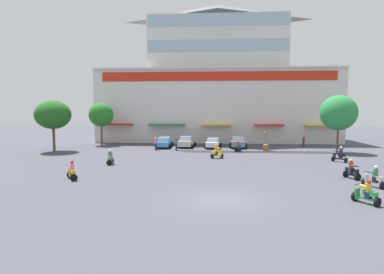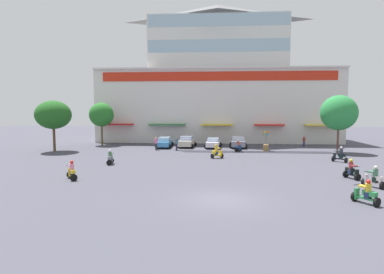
{
  "view_description": "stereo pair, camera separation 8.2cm",
  "coord_description": "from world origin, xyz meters",
  "px_view_note": "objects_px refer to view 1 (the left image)",
  "views": [
    {
      "loc": [
        -0.52,
        -18.23,
        5.35
      ],
      "look_at": [
        -2.68,
        13.66,
        2.47
      ],
      "focal_mm": 29.57,
      "sensor_mm": 36.0,
      "label": 1
    },
    {
      "loc": [
        -0.44,
        -18.22,
        5.35
      ],
      "look_at": [
        -2.68,
        13.66,
        2.47
      ],
      "focal_mm": 29.57,
      "sensor_mm": 36.0,
      "label": 2
    }
  ],
  "objects_px": {
    "scooter_rider_3": "(374,178)",
    "scooter_rider_9": "(72,172)",
    "parked_car_0": "(164,142)",
    "scooter_rider_7": "(367,194)",
    "parked_car_1": "(187,142)",
    "scooter_rider_8": "(238,147)",
    "plaza_tree_2": "(53,115)",
    "scooter_rider_6": "(352,171)",
    "scooter_rider_0": "(217,152)",
    "pedestrian_2": "(176,143)",
    "scooter_rider_5": "(110,158)",
    "parked_car_3": "(238,142)",
    "scooter_rider_2": "(340,155)",
    "plaza_tree_0": "(101,115)",
    "pedestrian_0": "(156,143)",
    "plaza_tree_1": "(339,113)",
    "parked_car_2": "(213,143)",
    "pedestrian_1": "(304,141)",
    "balloon_vendor_cart": "(266,142)"
  },
  "relations": [
    {
      "from": "scooter_rider_3",
      "to": "scooter_rider_9",
      "type": "xyz_separation_m",
      "value": [
        -21.55,
        0.87,
        -0.01
      ]
    },
    {
      "from": "parked_car_0",
      "to": "scooter_rider_7",
      "type": "relative_size",
      "value": 2.95
    },
    {
      "from": "parked_car_1",
      "to": "scooter_rider_8",
      "type": "height_order",
      "value": "parked_car_1"
    },
    {
      "from": "parked_car_0",
      "to": "scooter_rider_3",
      "type": "xyz_separation_m",
      "value": [
        17.68,
        -21.08,
        -0.1
      ]
    },
    {
      "from": "plaza_tree_2",
      "to": "scooter_rider_6",
      "type": "xyz_separation_m",
      "value": [
        30.43,
        -13.44,
        -3.94
      ]
    },
    {
      "from": "parked_car_1",
      "to": "scooter_rider_0",
      "type": "xyz_separation_m",
      "value": [
        4.09,
        -9.6,
        -0.14
      ]
    },
    {
      "from": "parked_car_0",
      "to": "pedestrian_2",
      "type": "relative_size",
      "value": 2.64
    },
    {
      "from": "scooter_rider_5",
      "to": "scooter_rider_0",
      "type": "bearing_deg",
      "value": 23.54
    },
    {
      "from": "scooter_rider_3",
      "to": "pedestrian_2",
      "type": "bearing_deg",
      "value": 130.89
    },
    {
      "from": "parked_car_1",
      "to": "parked_car_3",
      "type": "xyz_separation_m",
      "value": [
        7.08,
        -0.06,
        0.0
      ]
    },
    {
      "from": "scooter_rider_2",
      "to": "parked_car_3",
      "type": "bearing_deg",
      "value": 129.88
    },
    {
      "from": "scooter_rider_7",
      "to": "plaza_tree_0",
      "type": "bearing_deg",
      "value": 132.68
    },
    {
      "from": "parked_car_0",
      "to": "pedestrian_2",
      "type": "height_order",
      "value": "pedestrian_2"
    },
    {
      "from": "plaza_tree_0",
      "to": "scooter_rider_8",
      "type": "bearing_deg",
      "value": -16.27
    },
    {
      "from": "scooter_rider_9",
      "to": "pedestrian_0",
      "type": "relative_size",
      "value": 0.86
    },
    {
      "from": "scooter_rider_2",
      "to": "scooter_rider_5",
      "type": "xyz_separation_m",
      "value": [
        -22.56,
        -2.89,
        -0.05
      ]
    },
    {
      "from": "parked_car_1",
      "to": "scooter_rider_0",
      "type": "distance_m",
      "value": 10.44
    },
    {
      "from": "parked_car_1",
      "to": "plaza_tree_1",
      "type": "bearing_deg",
      "value": -12.68
    },
    {
      "from": "parked_car_0",
      "to": "pedestrian_2",
      "type": "bearing_deg",
      "value": -56.01
    },
    {
      "from": "parked_car_2",
      "to": "scooter_rider_5",
      "type": "bearing_deg",
      "value": -126.13
    },
    {
      "from": "scooter_rider_9",
      "to": "scooter_rider_2",
      "type": "bearing_deg",
      "value": 22.19
    },
    {
      "from": "parked_car_1",
      "to": "scooter_rider_9",
      "type": "height_order",
      "value": "parked_car_1"
    },
    {
      "from": "pedestrian_2",
      "to": "plaza_tree_2",
      "type": "bearing_deg",
      "value": -172.46
    },
    {
      "from": "parked_car_2",
      "to": "scooter_rider_8",
      "type": "bearing_deg",
      "value": -48.3
    },
    {
      "from": "pedestrian_1",
      "to": "plaza_tree_1",
      "type": "bearing_deg",
      "value": -67.2
    },
    {
      "from": "scooter_rider_5",
      "to": "scooter_rider_7",
      "type": "xyz_separation_m",
      "value": [
        18.5,
        -11.4,
        -0.02
      ]
    },
    {
      "from": "scooter_rider_5",
      "to": "scooter_rider_6",
      "type": "distance_m",
      "value": 21.01
    },
    {
      "from": "pedestrian_0",
      "to": "parked_car_0",
      "type": "bearing_deg",
      "value": 77.93
    },
    {
      "from": "scooter_rider_2",
      "to": "balloon_vendor_cart",
      "type": "distance_m",
      "value": 10.25
    },
    {
      "from": "scooter_rider_3",
      "to": "scooter_rider_9",
      "type": "height_order",
      "value": "scooter_rider_3"
    },
    {
      "from": "scooter_rider_2",
      "to": "pedestrian_1",
      "type": "relative_size",
      "value": 1.03
    },
    {
      "from": "plaza_tree_1",
      "to": "pedestrian_0",
      "type": "bearing_deg",
      "value": 178.02
    },
    {
      "from": "pedestrian_2",
      "to": "scooter_rider_7",
      "type": "bearing_deg",
      "value": -58.74
    },
    {
      "from": "plaza_tree_0",
      "to": "parked_car_0",
      "type": "bearing_deg",
      "value": -12.21
    },
    {
      "from": "plaza_tree_0",
      "to": "parked_car_0",
      "type": "relative_size",
      "value": 1.38
    },
    {
      "from": "scooter_rider_3",
      "to": "parked_car_0",
      "type": "bearing_deg",
      "value": 129.98
    },
    {
      "from": "plaza_tree_2",
      "to": "parked_car_1",
      "type": "distance_m",
      "value": 17.5
    },
    {
      "from": "parked_car_1",
      "to": "parked_car_2",
      "type": "height_order",
      "value": "parked_car_1"
    },
    {
      "from": "scooter_rider_5",
      "to": "balloon_vendor_cart",
      "type": "distance_m",
      "value": 19.98
    },
    {
      "from": "plaza_tree_1",
      "to": "scooter_rider_3",
      "type": "distance_m",
      "value": 18.32
    },
    {
      "from": "parked_car_1",
      "to": "scooter_rider_8",
      "type": "distance_m",
      "value": 7.94
    },
    {
      "from": "parked_car_1",
      "to": "scooter_rider_2",
      "type": "distance_m",
      "value": 19.84
    },
    {
      "from": "parked_car_1",
      "to": "scooter_rider_5",
      "type": "relative_size",
      "value": 2.88
    },
    {
      "from": "parked_car_0",
      "to": "pedestrian_0",
      "type": "distance_m",
      "value": 3.04
    },
    {
      "from": "plaza_tree_0",
      "to": "scooter_rider_9",
      "type": "xyz_separation_m",
      "value": [
        5.71,
        -22.28,
        -3.85
      ]
    },
    {
      "from": "scooter_rider_8",
      "to": "balloon_vendor_cart",
      "type": "bearing_deg",
      "value": 18.45
    },
    {
      "from": "pedestrian_1",
      "to": "pedestrian_2",
      "type": "relative_size",
      "value": 0.91
    },
    {
      "from": "plaza_tree_2",
      "to": "pedestrian_0",
      "type": "relative_size",
      "value": 3.71
    },
    {
      "from": "scooter_rider_5",
      "to": "scooter_rider_7",
      "type": "bearing_deg",
      "value": -31.65
    },
    {
      "from": "scooter_rider_2",
      "to": "scooter_rider_5",
      "type": "relative_size",
      "value": 1.09
    }
  ]
}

